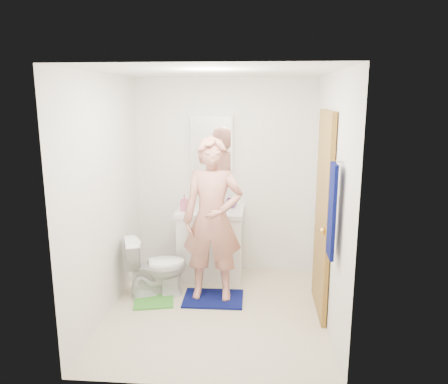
# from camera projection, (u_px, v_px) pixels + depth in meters

# --- Properties ---
(floor) EXTENTS (2.20, 2.40, 0.02)m
(floor) POSITION_uv_depth(u_px,v_px,m) (216.00, 312.00, 4.52)
(floor) COLOR beige
(floor) RESTS_ON ground
(ceiling) EXTENTS (2.20, 2.40, 0.02)m
(ceiling) POSITION_uv_depth(u_px,v_px,m) (215.00, 70.00, 3.99)
(ceiling) COLOR white
(ceiling) RESTS_ON ground
(wall_back) EXTENTS (2.20, 0.02, 2.40)m
(wall_back) POSITION_uv_depth(u_px,v_px,m) (225.00, 176.00, 5.43)
(wall_back) COLOR white
(wall_back) RESTS_ON ground
(wall_front) EXTENTS (2.20, 0.02, 2.40)m
(wall_front) POSITION_uv_depth(u_px,v_px,m) (198.00, 238.00, 3.08)
(wall_front) COLOR white
(wall_front) RESTS_ON ground
(wall_left) EXTENTS (0.02, 2.40, 2.40)m
(wall_left) POSITION_uv_depth(u_px,v_px,m) (104.00, 197.00, 4.34)
(wall_left) COLOR white
(wall_left) RESTS_ON ground
(wall_right) EXTENTS (0.02, 2.40, 2.40)m
(wall_right) POSITION_uv_depth(u_px,v_px,m) (331.00, 201.00, 4.17)
(wall_right) COLOR white
(wall_right) RESTS_ON ground
(vanity_cabinet) EXTENTS (0.75, 0.55, 0.80)m
(vanity_cabinet) POSITION_uv_depth(u_px,v_px,m) (211.00, 245.00, 5.33)
(vanity_cabinet) COLOR white
(vanity_cabinet) RESTS_ON floor
(countertop) EXTENTS (0.79, 0.59, 0.05)m
(countertop) POSITION_uv_depth(u_px,v_px,m) (211.00, 211.00, 5.24)
(countertop) COLOR white
(countertop) RESTS_ON vanity_cabinet
(sink_basin) EXTENTS (0.40, 0.40, 0.03)m
(sink_basin) POSITION_uv_depth(u_px,v_px,m) (211.00, 210.00, 5.24)
(sink_basin) COLOR white
(sink_basin) RESTS_ON countertop
(faucet) EXTENTS (0.03, 0.03, 0.12)m
(faucet) POSITION_uv_depth(u_px,v_px,m) (212.00, 201.00, 5.40)
(faucet) COLOR silver
(faucet) RESTS_ON countertop
(medicine_cabinet) EXTENTS (0.50, 0.12, 0.70)m
(medicine_cabinet) POSITION_uv_depth(u_px,v_px,m) (212.00, 145.00, 5.29)
(medicine_cabinet) COLOR white
(medicine_cabinet) RESTS_ON wall_back
(mirror_panel) EXTENTS (0.46, 0.01, 0.66)m
(mirror_panel) POSITION_uv_depth(u_px,v_px,m) (212.00, 145.00, 5.23)
(mirror_panel) COLOR white
(mirror_panel) RESTS_ON wall_back
(door) EXTENTS (0.05, 0.80, 2.05)m
(door) POSITION_uv_depth(u_px,v_px,m) (323.00, 214.00, 4.36)
(door) COLOR #A8772E
(door) RESTS_ON ground
(door_knob) EXTENTS (0.07, 0.07, 0.07)m
(door_knob) POSITION_uv_depth(u_px,v_px,m) (323.00, 231.00, 4.07)
(door_knob) COLOR gold
(door_knob) RESTS_ON door
(towel) EXTENTS (0.03, 0.24, 0.80)m
(towel) POSITION_uv_depth(u_px,v_px,m) (332.00, 211.00, 3.61)
(towel) COLOR #080F51
(towel) RESTS_ON wall_right
(towel_hook) EXTENTS (0.06, 0.02, 0.02)m
(towel_hook) POSITION_uv_depth(u_px,v_px,m) (340.00, 161.00, 3.52)
(towel_hook) COLOR silver
(towel_hook) RESTS_ON wall_right
(toilet) EXTENTS (0.75, 0.58, 0.67)m
(toilet) POSITION_uv_depth(u_px,v_px,m) (156.00, 266.00, 4.83)
(toilet) COLOR white
(toilet) RESTS_ON floor
(bath_mat) EXTENTS (0.65, 0.47, 0.02)m
(bath_mat) POSITION_uv_depth(u_px,v_px,m) (213.00, 299.00, 4.78)
(bath_mat) COLOR #080F51
(bath_mat) RESTS_ON floor
(green_rug) EXTENTS (0.48, 0.43, 0.02)m
(green_rug) POSITION_uv_depth(u_px,v_px,m) (154.00, 301.00, 4.72)
(green_rug) COLOR green
(green_rug) RESTS_ON floor
(soap_dispenser) EXTENTS (0.09, 0.09, 0.20)m
(soap_dispenser) POSITION_uv_depth(u_px,v_px,m) (184.00, 203.00, 5.15)
(soap_dispenser) COLOR #D26282
(soap_dispenser) RESTS_ON countertop
(toothbrush_cup) EXTENTS (0.14, 0.14, 0.11)m
(toothbrush_cup) POSITION_uv_depth(u_px,v_px,m) (232.00, 203.00, 5.31)
(toothbrush_cup) COLOR #6D3B83
(toothbrush_cup) RESTS_ON countertop
(man) EXTENTS (0.65, 0.43, 1.75)m
(man) POSITION_uv_depth(u_px,v_px,m) (213.00, 220.00, 4.62)
(man) COLOR tan
(man) RESTS_ON bath_mat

